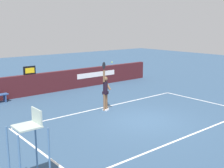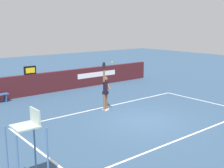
# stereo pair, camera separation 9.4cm
# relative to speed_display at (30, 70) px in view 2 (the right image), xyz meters

# --- Properties ---
(ground_plane) EXTENTS (60.00, 60.00, 0.00)m
(ground_plane) POSITION_rel_speed_display_xyz_m (1.98, -7.86, -1.58)
(ground_plane) COLOR #324E6C
(court_lines) EXTENTS (10.37, 5.39, 0.00)m
(court_lines) POSITION_rel_speed_display_xyz_m (1.98, -7.60, -1.57)
(court_lines) COLOR white
(court_lines) RESTS_ON ground
(back_wall) EXTENTS (15.56, 0.30, 1.32)m
(back_wall) POSITION_rel_speed_display_xyz_m (1.99, 0.00, -0.92)
(back_wall) COLOR #44181D
(back_wall) RESTS_ON ground
(speed_display) EXTENTS (0.75, 0.13, 0.51)m
(speed_display) POSITION_rel_speed_display_xyz_m (0.00, 0.00, 0.00)
(speed_display) COLOR black
(speed_display) RESTS_ON back_wall
(tennis_player) EXTENTS (0.50, 0.40, 2.52)m
(tennis_player) POSITION_rel_speed_display_xyz_m (1.63, -5.44, -0.53)
(tennis_player) COLOR brown
(tennis_player) RESTS_ON ground
(tennis_ball) EXTENTS (0.06, 0.06, 0.06)m
(tennis_ball) POSITION_rel_speed_display_xyz_m (1.86, -5.68, 0.91)
(tennis_ball) COLOR #C6E735
(umpire_chair) EXTENTS (0.84, 0.84, 2.16)m
(umpire_chair) POSITION_rel_speed_display_xyz_m (-4.30, -9.79, -0.15)
(umpire_chair) COLOR #466B94
(umpire_chair) RESTS_ON ground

